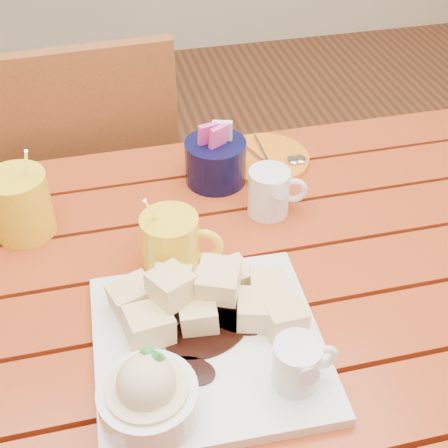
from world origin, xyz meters
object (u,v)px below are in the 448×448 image
object	(u,v)px
coffee_mug_left	(18,204)
coffee_mug_right	(172,243)
chair_far	(78,199)
table	(212,341)
orange_saucer	(265,159)
dessert_plate	(198,346)

from	to	relation	value
coffee_mug_left	coffee_mug_right	world-z (taller)	coffee_mug_left
coffee_mug_right	chair_far	distance (m)	0.61
coffee_mug_left	chair_far	world-z (taller)	chair_far
coffee_mug_left	chair_far	size ratio (longest dim) A/B	0.17
table	orange_saucer	bearing A→B (deg)	60.49
dessert_plate	coffee_mug_left	world-z (taller)	coffee_mug_left
table	orange_saucer	world-z (taller)	orange_saucer
dessert_plate	orange_saucer	size ratio (longest dim) A/B	1.84
table	chair_far	distance (m)	0.62
table	coffee_mug_left	size ratio (longest dim) A/B	7.71
dessert_plate	coffee_mug_left	bearing A→B (deg)	123.99
dessert_plate	chair_far	bearing A→B (deg)	101.58
table	coffee_mug_right	world-z (taller)	coffee_mug_right
coffee_mug_left	table	bearing A→B (deg)	-40.73
dessert_plate	coffee_mug_right	world-z (taller)	coffee_mug_right
dessert_plate	chair_far	xyz separation A→B (m)	(-0.14, 0.70, -0.27)
orange_saucer	coffee_mug_right	bearing A→B (deg)	-131.52
table	coffee_mug_right	bearing A→B (deg)	124.28
coffee_mug_left	chair_far	xyz separation A→B (m)	(0.07, 0.39, -0.29)
table	coffee_mug_left	bearing A→B (deg)	142.19
chair_far	coffee_mug_right	bearing A→B (deg)	102.46
table	chair_far	bearing A→B (deg)	107.65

